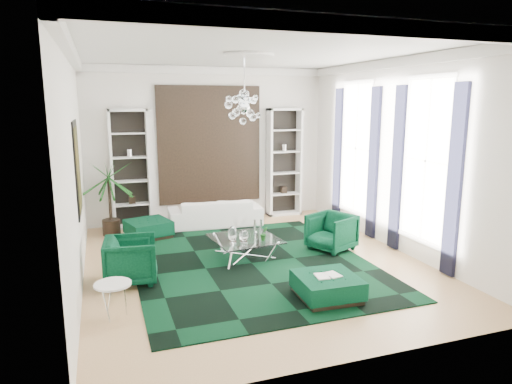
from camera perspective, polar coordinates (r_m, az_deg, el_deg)
name	(u,v)px	position (r m, az deg, el deg)	size (l,w,h in m)	color
floor	(254,263)	(8.62, -0.22, -8.90)	(6.00, 7.00, 0.02)	tan
ceiling	(254,51)	(8.14, -0.24, 17.23)	(6.00, 7.00, 0.02)	white
wall_back	(209,145)	(11.53, -5.87, 5.89)	(6.00, 0.02, 3.80)	white
wall_front	(359,202)	(5.02, 12.76, -1.20)	(6.00, 0.02, 3.80)	white
wall_left	(74,170)	(7.75, -21.82, 2.58)	(0.02, 7.00, 3.80)	white
wall_right	(397,156)	(9.56, 17.17, 4.37)	(0.02, 7.00, 3.80)	white
crown_molding	(254,58)	(8.13, -0.24, 16.46)	(6.00, 7.00, 0.18)	white
ceiling_medallion	(249,55)	(8.42, -0.92, 16.76)	(0.90, 0.90, 0.05)	white
tapestry	(210,145)	(11.48, -5.81, 5.87)	(2.50, 0.06, 2.80)	black
shelving_left	(130,169)	(11.11, -15.42, 2.75)	(0.90, 0.38, 2.80)	white
shelving_right	(284,162)	(11.99, 3.54, 3.73)	(0.90, 0.38, 2.80)	white
painting	(78,168)	(8.35, -21.34, 2.83)	(0.04, 1.30, 1.60)	black
window_near	(426,161)	(8.84, 20.49, 3.64)	(0.03, 1.10, 2.90)	white
curtain_near_a	(455,182)	(8.27, 23.58, 1.19)	(0.07, 0.30, 3.25)	black
curtain_near_b	(397,169)	(9.46, 17.24, 2.77)	(0.07, 0.30, 3.25)	black
window_far	(356,149)	(10.79, 12.41, 5.33)	(0.03, 1.10, 2.90)	white
curtain_far_a	(373,164)	(10.15, 14.46, 3.46)	(0.07, 0.30, 3.25)	black
curtain_far_b	(338,156)	(11.47, 10.19, 4.49)	(0.07, 0.30, 3.25)	black
rug	(252,264)	(8.56, -0.55, -8.93)	(4.20, 5.00, 0.02)	black
sofa	(215,213)	(11.09, -5.13, -2.57)	(2.21, 0.87, 0.65)	white
armchair_left	(131,260)	(7.90, -15.36, -8.22)	(0.82, 0.84, 0.77)	black
armchair_right	(331,232)	(9.37, 9.39, -4.96)	(0.79, 0.82, 0.74)	black
coffee_table	(245,248)	(8.78, -1.40, -7.05)	(1.19, 1.19, 0.41)	white
ottoman_side	(149,229)	(10.38, -13.29, -4.53)	(0.87, 0.87, 0.39)	black
ottoman_front	(327,287)	(7.18, 8.88, -11.68)	(0.90, 0.90, 0.36)	black
book	(327,275)	(7.10, 8.92, -10.23)	(0.39, 0.26, 0.03)	white
side_table	(114,301)	(6.80, -17.36, -12.84)	(0.51, 0.51, 0.49)	white
palm	(109,188)	(10.62, -17.90, 0.43)	(1.34, 1.34, 2.14)	#124D15
chandelier	(244,108)	(8.41, -1.45, 10.49)	(0.78, 0.78, 0.70)	white
table_plant	(264,233)	(8.55, 1.00, -5.21)	(0.15, 0.12, 0.26)	#124D15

